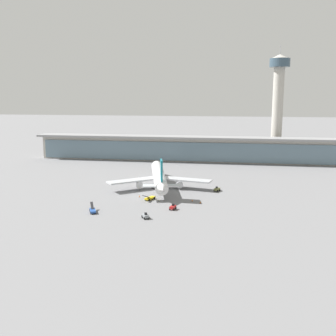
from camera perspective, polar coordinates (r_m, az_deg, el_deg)
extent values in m
plane|color=slate|center=(164.13, -0.95, -3.47)|extent=(1200.00, 1200.00, 0.00)
cylinder|color=white|center=(172.42, -1.32, -1.13)|extent=(16.39, 48.82, 5.16)
cone|color=white|center=(198.48, -1.66, 0.41)|extent=(6.00, 5.69, 5.06)
cone|color=white|center=(146.67, -0.85, -2.98)|extent=(5.84, 6.60, 4.65)
cube|color=black|center=(195.41, -1.63, 0.52)|extent=(4.26, 2.98, 0.62)
cube|color=#B7BABF|center=(168.09, -5.04, -1.78)|extent=(20.81, 18.53, 0.62)
cube|color=#B7BABF|center=(169.08, 2.52, -1.68)|extent=(22.96, 10.41, 0.62)
cylinder|color=silver|center=(167.93, -4.12, -2.40)|extent=(3.64, 4.30, 2.85)
cylinder|color=silver|center=(168.68, 1.64, -2.32)|extent=(3.64, 4.30, 2.85)
cube|color=#0F6B7A|center=(149.78, -0.95, -0.32)|extent=(2.05, 6.21, 8.01)
cube|color=#B7BABF|center=(150.10, -0.93, -2.57)|extent=(14.76, 7.12, 0.45)
cylinder|color=black|center=(170.63, -2.23, -2.72)|extent=(1.33, 1.46, 1.25)
cylinder|color=black|center=(170.88, -0.32, -2.70)|extent=(1.33, 1.46, 1.25)
cylinder|color=black|center=(192.45, -1.57, -1.21)|extent=(1.33, 1.46, 1.25)
cube|color=#234C9E|center=(138.17, -10.76, -6.02)|extent=(3.67, 5.11, 0.60)
cube|color=black|center=(140.20, -10.86, -5.32)|extent=(2.50, 3.96, 1.72)
cylinder|color=black|center=(139.80, -11.16, -5.96)|extent=(0.64, 0.93, 0.90)
cylinder|color=black|center=(139.92, -10.48, -5.92)|extent=(0.64, 0.93, 0.90)
cylinder|color=black|center=(136.59, -11.04, -6.35)|extent=(0.64, 0.93, 0.90)
cylinder|color=black|center=(136.71, -10.34, -6.31)|extent=(0.64, 0.93, 0.90)
cube|color=yellow|center=(152.07, -2.61, -4.32)|extent=(3.65, 5.11, 0.60)
cube|color=black|center=(149.92, -3.17, -4.11)|extent=(2.47, 3.97, 1.72)
cylinder|color=black|center=(150.37, -2.74, -4.61)|extent=(0.63, 0.93, 0.90)
cylinder|color=black|center=(151.34, -3.24, -4.51)|extent=(0.63, 0.93, 0.90)
cylinder|color=black|center=(152.97, -1.98, -4.34)|extent=(0.63, 0.93, 0.90)
cylinder|color=black|center=(153.92, -2.48, -4.25)|extent=(0.63, 0.93, 0.90)
cube|color=#B21E1E|center=(139.14, 0.70, -5.65)|extent=(2.11, 3.07, 0.90)
cube|color=black|center=(139.18, 0.74, -5.30)|extent=(0.84, 0.84, 0.70)
cylinder|color=black|center=(138.13, 0.81, -5.96)|extent=(0.48, 0.94, 0.90)
cylinder|color=black|center=(138.66, 0.27, -5.90)|extent=(0.48, 0.94, 0.90)
cylinder|color=black|center=(139.88, 1.12, -5.75)|extent=(0.48, 0.94, 0.90)
cylinder|color=black|center=(140.39, 0.58, -5.69)|extent=(0.48, 0.94, 0.90)
cube|color=olive|center=(166.50, 7.06, -3.03)|extent=(2.55, 3.17, 0.90)
cube|color=black|center=(166.06, 7.02, -2.78)|extent=(0.93, 0.93, 0.70)
cylinder|color=black|center=(167.77, 7.00, -3.08)|extent=(0.64, 0.93, 0.90)
cylinder|color=black|center=(167.13, 7.43, -3.15)|extent=(0.64, 0.93, 0.90)
cylinder|color=black|center=(166.08, 6.68, -3.21)|extent=(0.64, 0.93, 0.90)
cylinder|color=black|center=(165.44, 7.12, -3.28)|extent=(0.64, 0.93, 0.90)
cube|color=gray|center=(129.70, -3.27, -6.87)|extent=(2.82, 3.16, 0.90)
cube|color=black|center=(129.19, -3.22, -6.57)|extent=(0.97, 0.97, 0.70)
cylinder|color=black|center=(130.46, -3.72, -6.98)|extent=(0.74, 0.90, 0.90)
cylinder|color=black|center=(130.95, -3.13, -6.90)|extent=(0.74, 0.90, 0.90)
cylinder|color=black|center=(128.71, -3.40, -7.22)|extent=(0.74, 0.90, 0.90)
cylinder|color=black|center=(129.21, -2.81, -7.14)|extent=(0.74, 0.90, 0.90)
cube|color=#B2ADA3|center=(240.29, 2.50, 2.67)|extent=(180.00, 8.00, 14.00)
cube|color=slate|center=(236.16, 2.37, 2.36)|extent=(176.40, 0.50, 11.20)
cube|color=gray|center=(237.41, 2.46, 4.42)|extent=(183.60, 12.80, 1.20)
cylinder|color=#B2ADA3|center=(251.30, 15.42, 7.43)|extent=(6.40, 6.40, 55.77)
cylinder|color=#384C5B|center=(251.74, 15.76, 14.35)|extent=(12.00, 12.00, 5.00)
cone|color=#B2ADA3|center=(252.05, 15.80, 15.18)|extent=(10.20, 10.20, 2.40)
cylinder|color=#99999E|center=(252.41, 15.85, 16.02)|extent=(0.36, 0.36, 5.00)
cone|color=orange|center=(150.40, 3.52, -4.65)|extent=(0.44, 0.44, 0.70)
cube|color=black|center=(150.49, 3.51, -4.77)|extent=(0.62, 0.62, 0.04)
cone|color=orange|center=(147.85, 4.67, -4.93)|extent=(0.44, 0.44, 0.70)
cube|color=black|center=(147.93, 4.67, -5.05)|extent=(0.62, 0.62, 0.04)
cone|color=orange|center=(156.50, -4.11, -4.06)|extent=(0.44, 0.44, 0.70)
cube|color=black|center=(156.58, -4.11, -4.17)|extent=(0.62, 0.62, 0.04)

